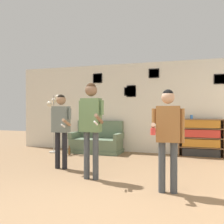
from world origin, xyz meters
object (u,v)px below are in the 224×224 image
person_watcher_holding_cup (168,130)px  couch (97,142)px  bookshelf (201,138)px  person_player_foreground_left (61,123)px  bottle_on_floor (69,151)px  person_player_foreground_center (91,119)px  floor_lamp (54,110)px  drinking_cup (192,117)px

person_watcher_holding_cup → couch: bearing=127.8°
bookshelf → person_player_foreground_left: bearing=-141.1°
bookshelf → person_player_foreground_left: (-2.95, -2.38, 0.48)m
person_watcher_holding_cup → bottle_on_floor: person_watcher_holding_cup is taller
bookshelf → person_player_foreground_center: person_player_foreground_center is taller
bookshelf → person_watcher_holding_cup: person_watcher_holding_cup is taller
couch → floor_lamp: floor_lamp is taller
bookshelf → person_player_foreground_left: size_ratio=0.72×
bookshelf → drinking_cup: size_ratio=10.98×
bookshelf → person_player_foreground_center: size_ratio=0.66×
couch → drinking_cup: 2.85m
couch → bottle_on_floor: couch is taller
floor_lamp → bottle_on_floor: bearing=-16.6°
person_player_foreground_center → bottle_on_floor: person_player_foreground_center is taller
couch → person_player_foreground_center: size_ratio=0.86×
couch → drinking_cup: size_ratio=14.34×
floor_lamp → person_player_foreground_center: person_player_foreground_center is taller
person_watcher_holding_cup → drinking_cup: person_watcher_holding_cup is taller
floor_lamp → person_player_foreground_center: bearing=-46.6°
bookshelf → drinking_cup: 0.62m
floor_lamp → bottle_on_floor: size_ratio=6.64×
person_player_foreground_center → couch: bearing=109.3°
person_player_foreground_center → person_watcher_holding_cup: bearing=-13.2°
bookshelf → person_player_foreground_center: 3.61m
couch → person_watcher_holding_cup: size_ratio=0.96×
person_player_foreground_center → person_watcher_holding_cup: 1.47m
drinking_cup → floor_lamp: bearing=-171.1°
bottle_on_floor → drinking_cup: drinking_cup is taller
person_player_foreground_left → person_watcher_holding_cup: 2.54m
couch → person_player_foreground_center: 3.02m
couch → person_player_foreground_center: person_player_foreground_center is taller
bookshelf → floor_lamp: bearing=-171.6°
couch → floor_lamp: (-1.23, -0.43, 0.97)m
bookshelf → person_watcher_holding_cup: bearing=-100.0°
person_player_foreground_center → floor_lamp: bearing=133.4°
floor_lamp → person_player_foreground_left: (1.25, -1.76, -0.28)m
floor_lamp → drinking_cup: size_ratio=16.26×
couch → person_watcher_holding_cup: (2.39, -3.08, 0.67)m
couch → bottle_on_floor: size_ratio=5.86×
drinking_cup → person_player_foreground_left: bearing=-138.7°
couch → drinking_cup: drinking_cup is taller
couch → floor_lamp: size_ratio=0.88×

